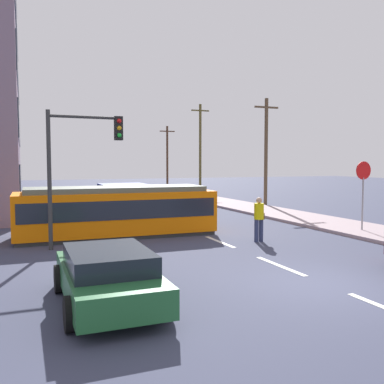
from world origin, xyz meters
name	(u,v)px	position (x,y,z in m)	size (l,w,h in m)	color
ground_plane	(182,227)	(0.00, 10.00, 0.00)	(120.00, 120.00, 0.00)	#383C53
sidewalk_curb_right	(361,229)	(6.80, 6.00, 0.07)	(3.20, 36.00, 0.14)	#9E8A90
lane_stripe_1	(280,266)	(0.00, 2.00, 0.01)	(0.16, 2.40, 0.01)	silver
lane_stripe_2	(220,242)	(0.00, 6.00, 0.01)	(0.16, 2.40, 0.01)	silver
lane_stripe_3	(153,215)	(0.00, 14.79, 0.01)	(0.16, 2.40, 0.01)	silver
lane_stripe_4	(128,205)	(0.00, 20.79, 0.01)	(0.16, 2.40, 0.01)	silver
streetcar_tram	(117,210)	(-3.29, 8.79, 1.03)	(7.85, 2.64, 2.00)	orange
city_bus	(128,199)	(-1.60, 13.92, 1.02)	(2.64, 5.43, 1.78)	navy
pedestrian_crossing	(259,217)	(1.39, 5.49, 0.94)	(0.50, 0.36, 1.67)	navy
parked_sedan_near	(108,275)	(-5.20, 0.52, 0.62)	(1.95, 4.04, 1.19)	#236233
stop_sign	(363,181)	(6.46, 5.60, 2.19)	(0.76, 0.07, 2.88)	gray
traffic_light_mast	(80,152)	(-4.93, 6.83, 3.31)	(2.58, 0.33, 4.73)	#333333
utility_pole_mid	(266,150)	(8.63, 16.76, 3.84)	(1.80, 0.24, 7.32)	brown
utility_pole_far	(200,147)	(9.03, 29.19, 4.45)	(1.80, 0.24, 8.53)	brown
utility_pole_distant	(167,156)	(8.90, 38.73, 3.80)	(1.80, 0.24, 7.24)	#4F3321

